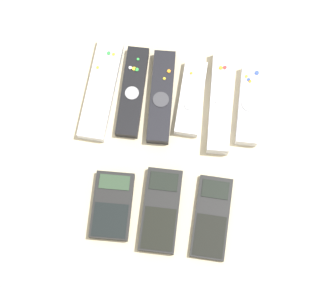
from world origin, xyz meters
name	(u,v)px	position (x,y,z in m)	size (l,w,h in m)	color
ground_plane	(166,160)	(0.00, 0.00, 0.00)	(3.00, 3.00, 0.00)	beige
remote_0	(101,89)	(-0.14, 0.13, 0.01)	(0.06, 0.21, 0.02)	silver
remote_1	(133,91)	(-0.08, 0.13, 0.01)	(0.04, 0.19, 0.02)	black
remote_2	(161,97)	(-0.02, 0.12, 0.01)	(0.05, 0.19, 0.02)	black
remote_3	(191,98)	(0.04, 0.13, 0.01)	(0.05, 0.16, 0.02)	silver
remote_4	(221,101)	(0.09, 0.13, 0.01)	(0.05, 0.21, 0.03)	silver
remote_5	(249,105)	(0.15, 0.12, 0.01)	(0.04, 0.16, 0.02)	silver
calculator_0	(112,205)	(-0.09, -0.10, 0.01)	(0.07, 0.13, 0.02)	black
calculator_1	(163,210)	(0.00, -0.10, 0.01)	(0.07, 0.16, 0.02)	black
calculator_2	(212,217)	(0.09, -0.10, 0.01)	(0.07, 0.16, 0.01)	black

